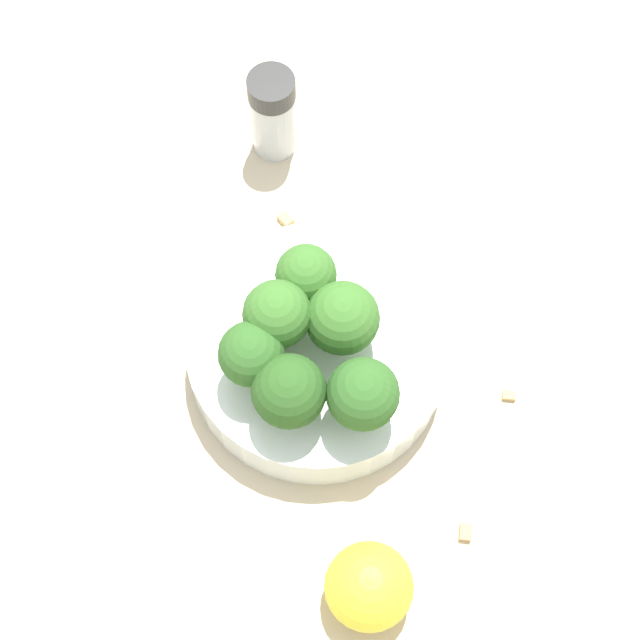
{
  "coord_description": "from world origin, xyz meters",
  "views": [
    {
      "loc": [
        0.24,
        -0.0,
        0.61
      ],
      "look_at": [
        0.0,
        0.0,
        0.06
      ],
      "focal_mm": 60.0,
      "sensor_mm": 36.0,
      "label": 1
    }
  ],
  "objects": [
    {
      "name": "broccoli_floret_4",
      "position": [
        0.02,
        -0.04,
        0.07
      ],
      "size": [
        0.04,
        0.04,
        0.05
      ],
      "color": "#84AD66",
      "rests_on": "bowl"
    },
    {
      "name": "broccoli_floret_5",
      "position": [
        -0.03,
        -0.01,
        0.06
      ],
      "size": [
        0.04,
        0.04,
        0.05
      ],
      "color": "#84AD66",
      "rests_on": "bowl"
    },
    {
      "name": "pepper_shaker",
      "position": [
        -0.16,
        -0.03,
        0.04
      ],
      "size": [
        0.03,
        0.03,
        0.07
      ],
      "color": "#B2B7BC",
      "rests_on": "ground_plane"
    },
    {
      "name": "almond_crumb_0",
      "position": [
        -0.1,
        -0.02,
        0.0
      ],
      "size": [
        0.01,
        0.01,
        0.01
      ],
      "primitive_type": "cube",
      "rotation": [
        0.0,
        0.0,
        3.85
      ],
      "color": "tan",
      "rests_on": "ground_plane"
    },
    {
      "name": "lemon_wedge",
      "position": [
        0.14,
        0.03,
        0.02
      ],
      "size": [
        0.05,
        0.05,
        0.05
      ],
      "primitive_type": "sphere",
      "color": "yellow",
      "rests_on": "ground_plane"
    },
    {
      "name": "broccoli_floret_1",
      "position": [
        0.0,
        -0.02,
        0.07
      ],
      "size": [
        0.04,
        0.04,
        0.06
      ],
      "color": "#7A9E5B",
      "rests_on": "bowl"
    },
    {
      "name": "ground_plane",
      "position": [
        0.0,
        0.0,
        0.0
      ],
      "size": [
        3.0,
        3.0,
        0.0
      ],
      "primitive_type": "plane",
      "color": "beige"
    },
    {
      "name": "broccoli_floret_2",
      "position": [
        0.0,
        0.01,
        0.06
      ],
      "size": [
        0.04,
        0.04,
        0.05
      ],
      "color": "#8EB770",
      "rests_on": "bowl"
    },
    {
      "name": "broccoli_floret_0",
      "position": [
        0.05,
        0.02,
        0.06
      ],
      "size": [
        0.04,
        0.04,
        0.05
      ],
      "color": "#84AD66",
      "rests_on": "bowl"
    },
    {
      "name": "almond_crumb_2",
      "position": [
        0.02,
        0.11,
        0.0
      ],
      "size": [
        0.01,
        0.01,
        0.01
      ],
      "primitive_type": "cube",
      "rotation": [
        0.0,
        0.0,
        4.59
      ],
      "color": "tan",
      "rests_on": "ground_plane"
    },
    {
      "name": "broccoli_floret_3",
      "position": [
        0.04,
        -0.02,
        0.06
      ],
      "size": [
        0.04,
        0.04,
        0.05
      ],
      "color": "#7A9E5B",
      "rests_on": "bowl"
    },
    {
      "name": "almond_crumb_1",
      "position": [
        0.11,
        0.08,
        0.0
      ],
      "size": [
        0.01,
        0.01,
        0.01
      ],
      "primitive_type": "cube",
      "rotation": [
        0.0,
        0.0,
        3.02
      ],
      "color": "tan",
      "rests_on": "ground_plane"
    },
    {
      "name": "bowl",
      "position": [
        0.0,
        0.0,
        0.02
      ],
      "size": [
        0.16,
        0.16,
        0.04
      ],
      "primitive_type": "cylinder",
      "color": "silver",
      "rests_on": "ground_plane"
    }
  ]
}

